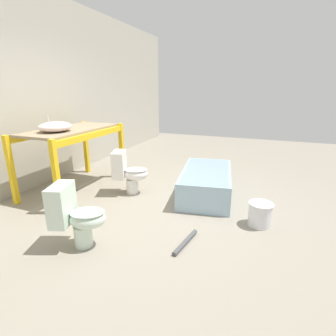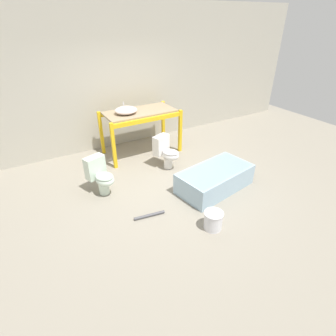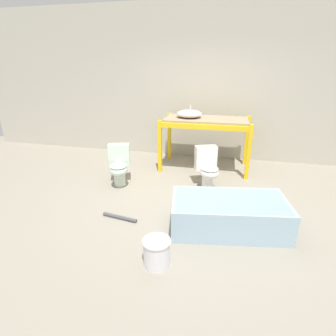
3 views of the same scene
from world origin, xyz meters
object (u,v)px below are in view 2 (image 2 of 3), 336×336
at_px(bathtub_main, 215,178).
at_px(toilet_far, 100,175).
at_px(sink_basin, 126,110).
at_px(toilet_near, 166,152).
at_px(bucket_white, 213,220).

xyz_separation_m(bathtub_main, toilet_far, (-1.89, 0.95, 0.13)).
relative_size(bathtub_main, toilet_far, 2.21).
bearing_deg(sink_basin, toilet_near, -62.65).
bearing_deg(toilet_far, bathtub_main, -45.23).
distance_m(toilet_near, bucket_white, 2.07).
height_order(sink_basin, bathtub_main, sink_basin).
relative_size(sink_basin, toilet_far, 0.71).
distance_m(toilet_far, bucket_white, 2.16).
relative_size(toilet_far, bucket_white, 2.32).
xyz_separation_m(bathtub_main, toilet_near, (-0.38, 1.18, 0.13)).
height_order(toilet_far, bucket_white, toilet_far).
bearing_deg(bathtub_main, toilet_far, 144.00).
relative_size(bathtub_main, toilet_near, 2.21).
relative_size(toilet_near, bucket_white, 2.32).
bearing_deg(sink_basin, bucket_white, -87.26).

